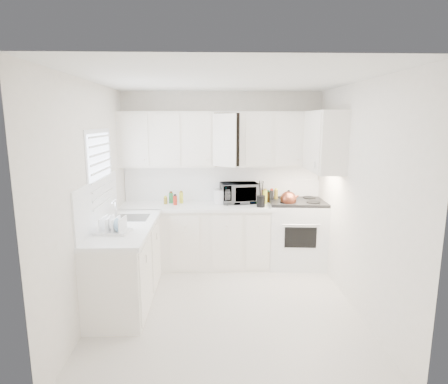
{
  "coord_description": "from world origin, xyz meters",
  "views": [
    {
      "loc": [
        -0.16,
        -4.11,
        2.17
      ],
      "look_at": [
        0.0,
        0.7,
        1.25
      ],
      "focal_mm": 29.96,
      "sensor_mm": 36.0,
      "label": 1
    }
  ],
  "objects_px": {
    "microwave": "(239,191)",
    "dish_rack": "(112,224)",
    "stove": "(297,224)",
    "rice_cooker": "(222,195)",
    "utensil_crock": "(261,193)",
    "tea_kettle": "(288,198)"
  },
  "relations": [
    {
      "from": "microwave",
      "to": "dish_rack",
      "type": "xyz_separation_m",
      "value": [
        -1.52,
        -1.5,
        -0.08
      ]
    },
    {
      "from": "stove",
      "to": "microwave",
      "type": "xyz_separation_m",
      "value": [
        -0.87,
        0.12,
        0.49
      ]
    },
    {
      "from": "rice_cooker",
      "to": "utensil_crock",
      "type": "bearing_deg",
      "value": -20.69
    },
    {
      "from": "stove",
      "to": "tea_kettle",
      "type": "relative_size",
      "value": 4.47
    },
    {
      "from": "tea_kettle",
      "to": "utensil_crock",
      "type": "xyz_separation_m",
      "value": [
        -0.4,
        -0.02,
        0.07
      ]
    },
    {
      "from": "stove",
      "to": "microwave",
      "type": "relative_size",
      "value": 2.36
    },
    {
      "from": "rice_cooker",
      "to": "utensil_crock",
      "type": "relative_size",
      "value": 0.6
    },
    {
      "from": "utensil_crock",
      "to": "dish_rack",
      "type": "distance_m",
      "value": 2.17
    },
    {
      "from": "tea_kettle",
      "to": "microwave",
      "type": "xyz_separation_m",
      "value": [
        -0.69,
        0.28,
        0.06
      ]
    },
    {
      "from": "stove",
      "to": "utensil_crock",
      "type": "height_order",
      "value": "utensil_crock"
    },
    {
      "from": "tea_kettle",
      "to": "dish_rack",
      "type": "xyz_separation_m",
      "value": [
        -2.21,
        -1.22,
        -0.02
      ]
    },
    {
      "from": "rice_cooker",
      "to": "dish_rack",
      "type": "height_order",
      "value": "rice_cooker"
    },
    {
      "from": "tea_kettle",
      "to": "rice_cooker",
      "type": "xyz_separation_m",
      "value": [
        -0.96,
        0.28,
        -0.01
      ]
    },
    {
      "from": "tea_kettle",
      "to": "utensil_crock",
      "type": "distance_m",
      "value": 0.41
    },
    {
      "from": "tea_kettle",
      "to": "dish_rack",
      "type": "distance_m",
      "value": 2.52
    },
    {
      "from": "microwave",
      "to": "dish_rack",
      "type": "bearing_deg",
      "value": -144.99
    },
    {
      "from": "stove",
      "to": "rice_cooker",
      "type": "xyz_separation_m",
      "value": [
        -1.14,
        0.12,
        0.42
      ]
    },
    {
      "from": "rice_cooker",
      "to": "utensil_crock",
      "type": "height_order",
      "value": "utensil_crock"
    },
    {
      "from": "tea_kettle",
      "to": "microwave",
      "type": "distance_m",
      "value": 0.75
    },
    {
      "from": "tea_kettle",
      "to": "microwave",
      "type": "relative_size",
      "value": 0.53
    },
    {
      "from": "utensil_crock",
      "to": "dish_rack",
      "type": "bearing_deg",
      "value": -146.37
    },
    {
      "from": "dish_rack",
      "to": "stove",
      "type": "bearing_deg",
      "value": 36.69
    }
  ]
}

